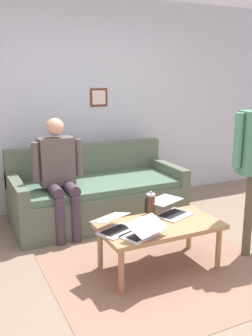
{
  "coord_description": "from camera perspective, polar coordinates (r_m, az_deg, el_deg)",
  "views": [
    {
      "loc": [
        1.59,
        2.57,
        1.73
      ],
      "look_at": [
        -0.01,
        -0.81,
        0.8
      ],
      "focal_mm": 40.33,
      "sensor_mm": 36.0,
      "label": 1
    }
  ],
  "objects": [
    {
      "name": "ground_plane",
      "position": [
        3.48,
        5.77,
        -15.9
      ],
      "size": [
        7.68,
        7.68,
        0.0
      ],
      "primitive_type": "plane",
      "color": "#806C5A"
    },
    {
      "name": "laptop_center",
      "position": [
        3.14,
        2.6,
        -9.56
      ],
      "size": [
        0.41,
        0.37,
        0.15
      ],
      "color": "silver",
      "rests_on": "coffee_table"
    },
    {
      "name": "laptop_right",
      "position": [
        3.23,
        -1.71,
        -8.8
      ],
      "size": [
        0.4,
        0.38,
        0.13
      ],
      "color": "silver",
      "rests_on": "coffee_table"
    },
    {
      "name": "back_wall",
      "position": [
        5.04,
        -7.03,
        9.55
      ],
      "size": [
        7.04,
        0.11,
        2.7
      ],
      "color": "silver",
      "rests_on": "ground_plane"
    },
    {
      "name": "person_seated",
      "position": [
        4.12,
        -10.11,
        -0.31
      ],
      "size": [
        0.55,
        0.51,
        1.28
      ],
      "color": "#433342",
      "rests_on": "ground_plane"
    },
    {
      "name": "couch",
      "position": [
        4.6,
        -4.42,
        -4.13
      ],
      "size": [
        2.02,
        0.92,
        0.88
      ],
      "color": "#555F4F",
      "rests_on": "ground_plane"
    },
    {
      "name": "area_rug",
      "position": [
        3.52,
        5.83,
        -15.48
      ],
      "size": [
        1.97,
        1.69,
        0.01
      ],
      "primitive_type": "cube",
      "color": "#8A6653",
      "rests_on": "ground_plane"
    },
    {
      "name": "laptop_left",
      "position": [
        3.61,
        6.75,
        -6.27
      ],
      "size": [
        0.43,
        0.45,
        0.13
      ],
      "color": "silver",
      "rests_on": "coffee_table"
    },
    {
      "name": "french_press",
      "position": [
        3.54,
        3.75,
        -5.55
      ],
      "size": [
        0.1,
        0.08,
        0.24
      ],
      "color": "#4C3323",
      "rests_on": "coffee_table"
    },
    {
      "name": "coffee_table",
      "position": [
        3.42,
        5.12,
        -9.17
      ],
      "size": [
        1.09,
        0.58,
        0.44
      ],
      "color": "#A67B50",
      "rests_on": "ground_plane"
    }
  ]
}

